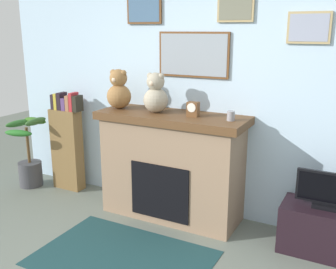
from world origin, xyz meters
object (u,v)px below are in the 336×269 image
(teddy_bear_brown, at_px, (156,95))
(candle_jar, at_px, (231,116))
(potted_plant, at_px, (30,159))
(fireplace, at_px, (172,165))
(tv_stand, at_px, (322,230))
(teddy_bear_tan, at_px, (119,91))
(bookshelf, at_px, (67,144))
(television, at_px, (326,191))
(mantel_clock, at_px, (193,109))

(teddy_bear_brown, bearing_deg, candle_jar, 0.04)
(potted_plant, xyz_separation_m, candle_jar, (2.60, 0.08, 0.81))
(fireplace, bearing_deg, candle_jar, -1.62)
(tv_stand, distance_m, teddy_bear_tan, 2.41)
(bookshelf, relative_size, television, 2.43)
(bookshelf, xyz_separation_m, teddy_bear_brown, (1.31, -0.09, 0.72))
(mantel_clock, bearing_deg, potted_plant, -177.92)
(bookshelf, xyz_separation_m, teddy_bear_tan, (0.86, -0.09, 0.73))
(potted_plant, relative_size, teddy_bear_tan, 2.13)
(fireplace, relative_size, television, 3.08)
(potted_plant, height_order, tv_stand, potted_plant)
(bookshelf, relative_size, teddy_bear_tan, 2.91)
(candle_jar, xyz_separation_m, mantel_clock, (-0.39, -0.00, 0.03))
(tv_stand, bearing_deg, candle_jar, 179.17)
(tv_stand, bearing_deg, television, -90.00)
(candle_jar, bearing_deg, potted_plant, -178.20)
(television, height_order, mantel_clock, mantel_clock)
(mantel_clock, height_order, teddy_bear_brown, teddy_bear_brown)
(potted_plant, relative_size, candle_jar, 9.86)
(television, relative_size, teddy_bear_brown, 1.24)
(candle_jar, relative_size, mantel_clock, 0.63)
(fireplace, distance_m, teddy_bear_tan, 0.97)
(television, bearing_deg, teddy_bear_brown, 179.54)
(candle_jar, bearing_deg, television, -0.92)
(fireplace, distance_m, candle_jar, 0.87)
(mantel_clock, distance_m, teddy_bear_tan, 0.88)
(mantel_clock, bearing_deg, television, -0.57)
(television, distance_m, mantel_clock, 1.41)
(bookshelf, bearing_deg, potted_plant, -160.89)
(potted_plant, bearing_deg, candle_jar, 1.80)
(candle_jar, bearing_deg, mantel_clock, -179.77)
(candle_jar, bearing_deg, teddy_bear_tan, -179.98)
(television, bearing_deg, candle_jar, 179.08)
(mantel_clock, bearing_deg, bookshelf, 177.06)
(bookshelf, bearing_deg, mantel_clock, -2.94)
(potted_plant, xyz_separation_m, television, (3.49, 0.07, 0.23))
(mantel_clock, bearing_deg, fireplace, 175.42)
(tv_stand, xyz_separation_m, mantel_clock, (-1.28, 0.01, 0.97))
(television, height_order, candle_jar, candle_jar)
(potted_plant, distance_m, teddy_bear_tan, 1.65)
(tv_stand, height_order, teddy_bear_tan, teddy_bear_tan)
(tv_stand, bearing_deg, potted_plant, -178.87)
(tv_stand, xyz_separation_m, candle_jar, (-0.89, 0.01, 0.95))
(fireplace, bearing_deg, bookshelf, 177.33)
(bookshelf, xyz_separation_m, tv_stand, (3.00, -0.10, -0.36))
(teddy_bear_tan, bearing_deg, fireplace, 1.66)
(tv_stand, distance_m, mantel_clock, 1.60)
(fireplace, height_order, teddy_bear_brown, teddy_bear_brown)
(fireplace, relative_size, tv_stand, 2.19)
(bookshelf, height_order, candle_jar, bookshelf)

